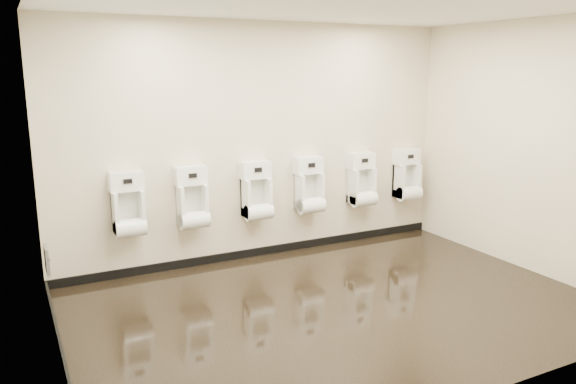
% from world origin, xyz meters
% --- Properties ---
extents(ground, '(5.00, 3.50, 0.00)m').
position_xyz_m(ground, '(0.00, 0.00, 0.00)').
color(ground, black).
rests_on(ground, ground).
extents(ceiling, '(5.00, 3.50, 0.00)m').
position_xyz_m(ceiling, '(0.00, 0.00, 2.80)').
color(ceiling, silver).
extents(back_wall, '(5.00, 0.02, 2.80)m').
position_xyz_m(back_wall, '(0.00, 1.75, 1.40)').
color(back_wall, beige).
rests_on(back_wall, ground).
extents(front_wall, '(5.00, 0.02, 2.80)m').
position_xyz_m(front_wall, '(0.00, -1.75, 1.40)').
color(front_wall, beige).
rests_on(front_wall, ground).
extents(left_wall, '(0.02, 3.50, 2.80)m').
position_xyz_m(left_wall, '(-2.50, 0.00, 1.40)').
color(left_wall, beige).
rests_on(left_wall, ground).
extents(right_wall, '(0.02, 3.50, 2.80)m').
position_xyz_m(right_wall, '(2.50, 0.00, 1.40)').
color(right_wall, beige).
rests_on(right_wall, ground).
extents(tile_overlay_left, '(0.01, 3.50, 2.80)m').
position_xyz_m(tile_overlay_left, '(-2.50, 0.00, 1.40)').
color(tile_overlay_left, white).
rests_on(tile_overlay_left, ground).
extents(skirting_back, '(5.00, 0.02, 0.10)m').
position_xyz_m(skirting_back, '(0.00, 1.74, 0.05)').
color(skirting_back, black).
rests_on(skirting_back, ground).
extents(skirting_left, '(0.02, 3.50, 0.10)m').
position_xyz_m(skirting_left, '(-2.49, 0.00, 0.05)').
color(skirting_left, black).
rests_on(skirting_left, ground).
extents(access_panel, '(0.04, 0.25, 0.25)m').
position_xyz_m(access_panel, '(-2.48, 1.20, 0.50)').
color(access_panel, '#9E9EA3').
rests_on(access_panel, left_wall).
extents(urinal_0, '(0.37, 0.27, 0.68)m').
position_xyz_m(urinal_0, '(-1.62, 1.63, 0.80)').
color(urinal_0, white).
rests_on(urinal_0, back_wall).
extents(urinal_1, '(0.37, 0.27, 0.68)m').
position_xyz_m(urinal_1, '(-0.91, 1.63, 0.80)').
color(urinal_1, white).
rests_on(urinal_1, back_wall).
extents(urinal_2, '(0.37, 0.27, 0.68)m').
position_xyz_m(urinal_2, '(-0.13, 1.63, 0.80)').
color(urinal_2, white).
rests_on(urinal_2, back_wall).
extents(urinal_3, '(0.37, 0.27, 0.68)m').
position_xyz_m(urinal_3, '(0.59, 1.63, 0.80)').
color(urinal_3, white).
rests_on(urinal_3, back_wall).
extents(urinal_4, '(0.37, 0.27, 0.68)m').
position_xyz_m(urinal_4, '(1.37, 1.63, 0.80)').
color(urinal_4, white).
rests_on(urinal_4, back_wall).
extents(urinal_5, '(0.37, 0.27, 0.68)m').
position_xyz_m(urinal_5, '(2.11, 1.63, 0.80)').
color(urinal_5, white).
rests_on(urinal_5, back_wall).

